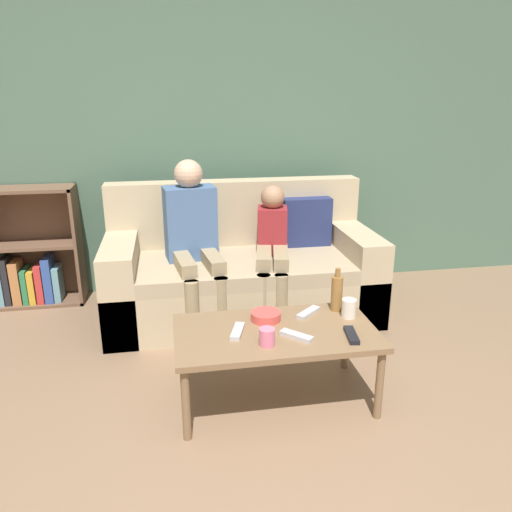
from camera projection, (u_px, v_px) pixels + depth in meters
The scene contains 14 objects.
wall_back at pixel (209, 126), 3.84m from camera, with size 12.00×0.06×2.60m.
couch at pixel (242, 273), 3.60m from camera, with size 1.88×0.87×0.93m.
bookshelf at pixel (33, 259), 3.77m from camera, with size 0.65×0.28×0.90m.
coffee_table at pixel (276, 337), 2.53m from camera, with size 1.02×0.56×0.40m.
person_adult at pixel (193, 232), 3.35m from camera, with size 0.39×0.64×1.13m.
person_child at pixel (272, 247), 3.43m from camera, with size 0.32×0.63×0.93m.
cup_near at pixel (349, 308), 2.65m from camera, with size 0.08×0.08×0.10m.
cup_far at pixel (267, 337), 2.36m from camera, with size 0.08×0.08×0.09m.
tv_remote_0 at pixel (351, 335), 2.45m from camera, with size 0.07×0.18×0.02m.
tv_remote_1 at pixel (238, 331), 2.48m from camera, with size 0.10×0.18×0.02m.
tv_remote_2 at pixel (308, 313), 2.69m from camera, with size 0.16×0.15×0.02m.
tv_remote_3 at pixel (296, 336), 2.44m from camera, with size 0.15×0.15×0.02m.
snack_bowl at pixel (266, 316), 2.63m from camera, with size 0.16×0.16×0.05m.
bottle at pixel (337, 293), 2.72m from camera, with size 0.06×0.06×0.24m.
Camera 1 is at (-0.34, -1.12, 1.55)m, focal length 35.00 mm.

